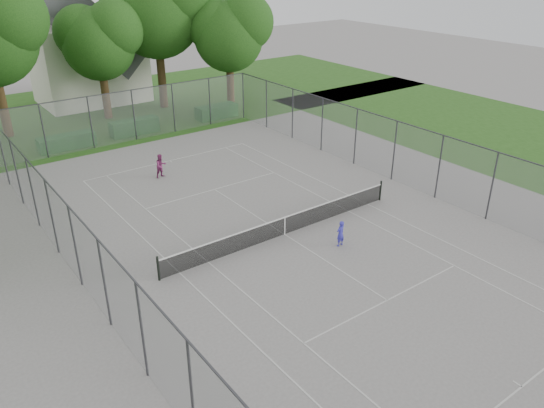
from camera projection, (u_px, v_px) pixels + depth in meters
ground at (285, 235)px, 24.79m from camera, size 120.00×120.00×0.00m
grass_far at (92, 111)px, 43.64m from camera, size 60.00×20.00×0.00m
grass_right at (537, 143)px, 36.54m from camera, size 16.00×40.00×0.00m
court_markings at (285, 234)px, 24.79m from camera, size 11.03×23.83×0.01m
tennis_net at (285, 225)px, 24.57m from camera, size 12.87×0.10×1.10m
perimeter_fence at (285, 200)px, 24.01m from camera, size 18.08×34.08×3.52m
tree_far_midleft at (99, 38)px, 39.24m from camera, size 6.19×5.65×8.90m
tree_far_midright at (157, 4)px, 41.24m from camera, size 8.29×7.57×11.92m
tree_far_right at (230, 31)px, 41.67m from camera, size 6.33×5.78×9.10m
hedge_left at (67, 142)px, 35.33m from camera, size 3.68×1.10×0.92m
hedge_mid at (135, 127)px, 38.00m from camera, size 3.45×0.99×1.09m
hedge_right at (217, 111)px, 41.75m from camera, size 3.28×1.20×0.98m
house at (87, 51)px, 44.76m from camera, size 8.45×6.55×10.52m
girl_player at (340, 233)px, 23.62m from camera, size 0.48×0.34×1.22m
woman_player at (161, 166)px, 30.74m from camera, size 0.75×0.62×1.41m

